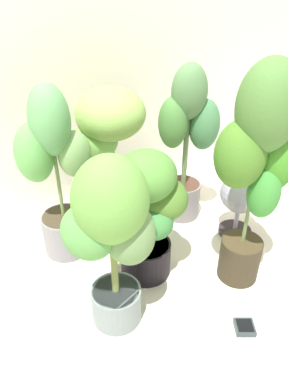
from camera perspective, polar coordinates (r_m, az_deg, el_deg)
ground_plane at (r=1.79m, az=2.74°, el=-13.38°), size 8.00×8.00×0.00m
mylar_back_wall at (r=2.05m, az=-9.39°, el=24.22°), size 3.20×0.01×2.00m
potted_plant_center at (r=1.58m, az=0.53°, el=-2.52°), size 0.43×0.39×0.64m
potted_plant_front_right at (r=1.49m, az=17.55°, el=5.09°), size 0.42×0.35×1.02m
potted_plant_back_center at (r=1.88m, az=-5.52°, el=7.26°), size 0.46×0.46×0.78m
potted_plant_back_right at (r=1.96m, az=6.79°, el=8.21°), size 0.34×0.22×0.88m
potted_plant_front_left at (r=1.31m, az=-5.15°, el=-5.91°), size 0.38×0.35×0.76m
potted_plant_back_left at (r=1.72m, az=-13.81°, el=3.06°), size 0.39×0.27×0.88m
hygrometer_box at (r=1.64m, az=15.55°, el=-19.84°), size 0.11×0.11×0.03m
floor_fan at (r=1.96m, az=14.96°, el=-0.60°), size 0.23×0.23×0.37m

